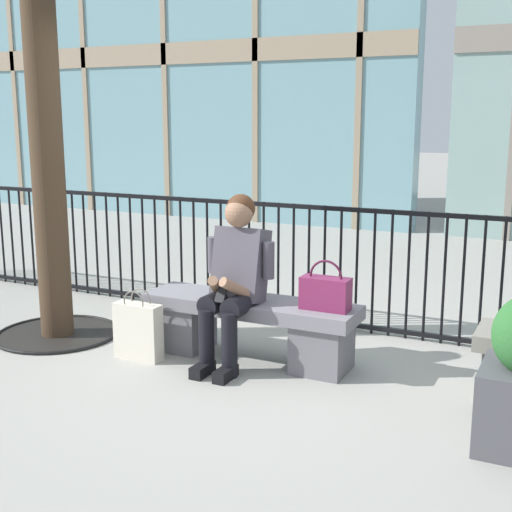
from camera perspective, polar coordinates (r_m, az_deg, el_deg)
ground_plane at (r=5.04m, az=-0.51°, el=-8.59°), size 60.00×60.00×0.00m
stone_bench at (r=4.95m, az=-0.51°, el=-5.64°), size 1.60×0.44×0.45m
seated_person_with_phone at (r=4.77m, az=-1.80°, el=-1.61°), size 0.52×0.66×1.21m
handbag_on_bench at (r=4.64m, az=5.85°, el=-3.05°), size 0.34×0.15×0.35m
shopping_bag at (r=5.04m, az=-9.86°, el=-6.18°), size 0.36×0.13×0.52m
plaza_railing at (r=5.74m, az=3.79°, el=-0.67°), size 9.12×0.04×1.03m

